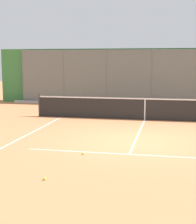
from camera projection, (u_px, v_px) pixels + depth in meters
name	position (u px, v px, depth m)	size (l,w,h in m)	color
ground_plane	(135.00, 141.00, 11.37)	(60.00, 60.00, 0.00)	#C67A4C
court_line_markings	(128.00, 156.00, 9.60)	(7.74, 10.70, 0.01)	white
fence_backdrop	(152.00, 77.00, 20.68)	(18.81, 1.37, 3.30)	slate
tennis_net	(145.00, 109.00, 15.42)	(9.94, 0.09, 1.07)	#2D2D2D
tennis_ball_mid_court	(83.00, 154.00, 9.77)	(0.07, 0.07, 0.07)	#C1D138
tennis_ball_near_baseline	(45.00, 179.00, 7.69)	(0.07, 0.07, 0.07)	#CCDB33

